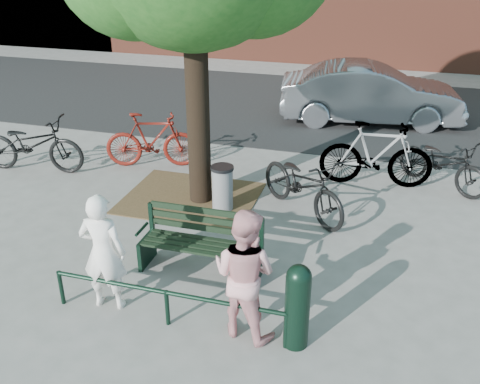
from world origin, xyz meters
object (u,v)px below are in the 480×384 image
(litter_bin, at_px, (222,188))
(bicycle_c, at_px, (303,184))
(bollard, at_px, (297,303))
(parked_car, at_px, (371,94))
(park_bench, at_px, (202,241))
(person_right, at_px, (244,274))
(person_left, at_px, (103,252))

(litter_bin, relative_size, bicycle_c, 0.39)
(bollard, bearing_deg, litter_bin, 121.82)
(bollard, relative_size, parked_car, 0.24)
(litter_bin, height_order, bicycle_c, bicycle_c)
(park_bench, relative_size, person_right, 1.04)
(park_bench, height_order, bollard, bollard)
(bollard, xyz_separation_m, bicycle_c, (-0.52, 3.30, -0.03))
(person_left, xyz_separation_m, bicycle_c, (1.98, 3.25, -0.25))
(park_bench, xyz_separation_m, parked_car, (1.82, 7.60, 0.27))
(person_right, height_order, parked_car, person_right)
(bicycle_c, distance_m, parked_car, 5.53)
(park_bench, relative_size, litter_bin, 2.11)
(bollard, xyz_separation_m, parked_car, (0.22, 8.78, 0.16))
(person_right, distance_m, bollard, 0.70)
(person_right, xyz_separation_m, litter_bin, (-1.25, 3.00, -0.42))
(park_bench, bearing_deg, litter_bin, 99.03)
(person_right, bearing_deg, bicycle_c, -77.80)
(person_right, height_order, bicycle_c, person_right)
(litter_bin, bearing_deg, bicycle_c, 10.18)
(parked_car, bearing_deg, litter_bin, 150.60)
(park_bench, distance_m, parked_car, 7.82)
(litter_bin, distance_m, parked_car, 6.12)
(person_right, height_order, litter_bin, person_right)
(person_left, xyz_separation_m, litter_bin, (0.60, 3.00, -0.39))
(person_left, height_order, bicycle_c, person_left)
(bollard, bearing_deg, person_left, 178.75)
(bollard, bearing_deg, person_right, 175.22)
(person_right, relative_size, parked_car, 0.37)
(bicycle_c, xyz_separation_m, parked_car, (0.75, 5.48, 0.19))
(person_right, relative_size, bicycle_c, 0.79)
(person_left, distance_m, parked_car, 9.15)
(bollard, relative_size, bicycle_c, 0.52)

